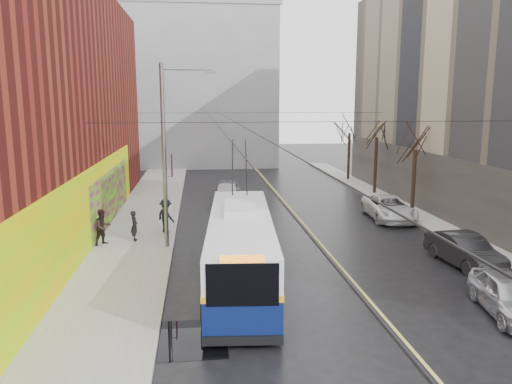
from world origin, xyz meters
TOP-DOWN VIEW (x-y plane):
  - ground at (0.00, 0.00)m, footprint 140.00×140.00m
  - sidewalk_left at (-8.00, 12.00)m, footprint 4.00×60.00m
  - sidewalk_right at (9.00, 12.00)m, footprint 2.00×60.00m
  - lane_line at (1.50, 14.00)m, footprint 0.12×50.00m
  - building_far at (-6.00, 44.99)m, footprint 20.50×12.10m
  - streetlight_pole at (-6.14, 10.00)m, footprint 2.65×0.60m
  - catenary_wires at (-2.54, 14.77)m, footprint 18.00×60.00m
  - tree_near at (9.00, 16.00)m, footprint 3.20×3.20m
  - tree_mid at (9.00, 23.00)m, footprint 3.20×3.20m
  - tree_far at (9.00, 30.00)m, footprint 3.20×3.20m
  - puddle at (-5.04, 0.31)m, footprint 2.25×2.70m
  - pigeons_flying at (-3.10, 10.37)m, footprint 4.37×2.70m
  - trolleybus at (-3.07, 4.97)m, footprint 3.28×11.46m
  - parked_car_a at (5.80, 0.88)m, footprint 2.34×4.33m
  - parked_car_b at (7.00, 5.95)m, footprint 1.92×4.46m
  - parked_car_c at (7.00, 14.91)m, footprint 2.68×5.29m
  - following_car at (-2.69, 21.11)m, footprint 2.35×4.93m
  - pedestrian_a at (-8.01, 11.26)m, footprint 0.49×0.64m
  - pedestrian_b at (-9.48, 10.70)m, footprint 1.10×1.10m
  - pedestrian_c at (-6.50, 12.73)m, footprint 1.32×1.34m

SIDE VIEW (x-z plane):
  - ground at x=0.00m, z-range 0.00..0.00m
  - lane_line at x=1.50m, z-range 0.00..0.01m
  - puddle at x=-5.04m, z-range 0.00..0.01m
  - sidewalk_left at x=-8.00m, z-range 0.00..0.15m
  - sidewalk_right at x=9.00m, z-range 0.00..0.15m
  - parked_car_a at x=5.80m, z-range 0.00..1.40m
  - parked_car_b at x=7.00m, z-range 0.00..1.43m
  - parked_car_c at x=7.00m, z-range 0.00..1.43m
  - following_car at x=-2.69m, z-range 0.00..1.63m
  - pedestrian_a at x=-8.01m, z-range 0.15..1.72m
  - pedestrian_b at x=-9.48m, z-range 0.15..1.95m
  - pedestrian_c at x=-6.50m, z-range 0.15..2.00m
  - trolleybus at x=-3.07m, z-range -1.19..4.18m
  - streetlight_pole at x=-6.14m, z-range 0.35..9.35m
  - tree_near at x=9.00m, z-range 1.78..8.18m
  - tree_far at x=9.00m, z-range 1.86..8.43m
  - tree_mid at x=9.00m, z-range 1.91..8.59m
  - catenary_wires at x=-2.54m, z-range 6.13..6.36m
  - pigeons_flying at x=-3.10m, z-range 6.84..8.75m
  - building_far at x=-6.00m, z-range 0.02..18.02m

